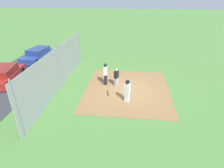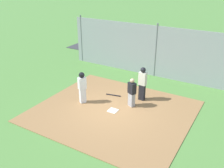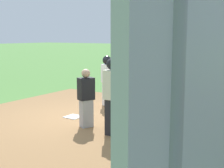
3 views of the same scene
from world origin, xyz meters
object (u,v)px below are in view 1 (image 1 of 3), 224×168
at_px(catcher, 116,77).
at_px(runner, 127,89).
at_px(parked_car_blue, 38,55).
at_px(parked_car_red, 5,75).
at_px(umpire, 106,74).
at_px(baseball_bat, 108,93).
at_px(home_plate, 127,89).

xyz_separation_m(catcher, runner, (2.31, 0.92, 0.18)).
bearing_deg(parked_car_blue, runner, 62.45).
xyz_separation_m(parked_car_blue, parked_car_red, (5.39, -0.28, 0.00)).
distance_m(umpire, baseball_bat, 1.79).
height_order(home_plate, parked_car_red, parked_car_red).
distance_m(umpire, parked_car_blue, 9.58).
relative_size(home_plate, parked_car_blue, 0.10).
distance_m(umpire, runner, 3.05).
bearing_deg(parked_car_blue, catcher, 69.50).
bearing_deg(home_plate, parked_car_blue, -120.40).
distance_m(home_plate, baseball_bat, 1.61).
height_order(home_plate, runner, runner).
height_order(runner, baseball_bat, runner).
relative_size(umpire, baseball_bat, 2.19).
distance_m(runner, parked_car_blue, 12.46).
xyz_separation_m(runner, baseball_bat, (-0.97, -1.43, -0.91)).
height_order(umpire, parked_car_red, umpire).
bearing_deg(parked_car_red, catcher, -98.76).
distance_m(runner, parked_car_red, 10.42).
bearing_deg(parked_car_red, parked_car_blue, -12.66).
bearing_deg(runner, parked_car_red, 107.92).
bearing_deg(parked_car_blue, home_plate, 69.37).
bearing_deg(home_plate, runner, 1.12).
xyz_separation_m(umpire, runner, (2.46, 1.80, -0.01)).
height_order(catcher, parked_car_blue, catcher).
xyz_separation_m(home_plate, catcher, (-0.55, -0.89, 0.75)).
height_order(catcher, umpire, umpire).
bearing_deg(umpire, home_plate, -19.61).
relative_size(runner, parked_car_blue, 0.37).
xyz_separation_m(catcher, umpire, (-0.16, -0.88, 0.19)).
xyz_separation_m(umpire, parked_car_red, (0.30, -8.39, -0.36)).
bearing_deg(runner, home_plate, 31.01).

